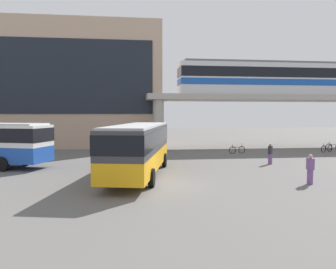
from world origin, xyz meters
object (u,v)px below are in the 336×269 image
Objects in this scene: pedestrian_waiting_near_stop at (310,170)px; pedestrian_by_bike_rack at (270,154)px; bicycle_brown at (334,147)px; bicycle_red at (237,150)px; train at (280,79)px; bus_main at (139,144)px; station_building at (68,87)px; bicycle_blue at (327,149)px.

pedestrian_waiting_near_stop is 7.13m from pedestrian_by_bike_rack.
bicycle_brown and bicycle_red have the same top height.
train is at bearing 138.16° from bicycle_brown.
bus_main is at bearing -150.77° from bicycle_brown.
bicycle_red is (-11.23, -1.52, 0.00)m from bicycle_brown.
bicycle_brown is 1.01× the size of bicycle_red.
bus_main reaches higher than bicycle_brown.
train is at bearing 38.41° from bicycle_red.
bus_main is at bearing -69.38° from station_building.
bicycle_red is (-6.86, -5.44, -7.60)m from train.
bus_main reaches higher than pedestrian_waiting_near_stop.
bicycle_brown is 1.10× the size of pedestrian_by_bike_rack.
pedestrian_by_bike_rack is (0.90, 7.08, -0.02)m from pedestrian_waiting_near_stop.
station_building reaches higher than pedestrian_by_bike_rack.
bus_main is 6.42× the size of bicycle_red.
pedestrian_waiting_near_stop is at bearing -111.13° from train.
station_building reaches higher than bicycle_red.
pedestrian_by_bike_rack reaches higher than bicycle_brown.
bicycle_blue is at bearing -21.67° from station_building.
bicycle_red is at bearing 92.33° from pedestrian_by_bike_rack.
bus_main is 22.05m from bicycle_blue.
pedestrian_waiting_near_stop reaches higher than bicycle_brown.
bicycle_blue is 9.44m from bicycle_red.
pedestrian_waiting_near_stop reaches higher than pedestrian_by_bike_rack.
train reaches higher than bicycle_brown.
station_building is 22.09m from bicycle_red.
bicycle_brown is 11.34m from bicycle_red.
pedestrian_waiting_near_stop is (17.32, -24.84, -6.43)m from station_building.
bicycle_brown is (4.37, -3.92, -7.60)m from train.
train reaches higher than pedestrian_waiting_near_stop.
station_building reaches higher than pedestrian_waiting_near_stop.
train is 13.23× the size of bicycle_brown.
station_building is 12.69× the size of bicycle_red.
train is at bearing 68.87° from pedestrian_waiting_near_stop.
train is (24.80, -5.47, 0.75)m from station_building.
bus_main is 24.33m from bicycle_brown.
bicycle_red is (17.94, -10.91, -6.85)m from station_building.
station_building reaches higher than bus_main.
bus_main is 10.87m from pedestrian_by_bike_rack.
pedestrian_by_bike_rack is at bearing -142.59° from bicycle_brown.
train is 11.59m from bicycle_red.
bicycle_brown is at bearing -41.84° from train.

